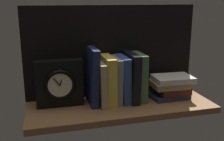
% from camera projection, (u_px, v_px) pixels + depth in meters
% --- Properties ---
extents(ground_plane, '(0.76, 0.27, 0.03)m').
position_uv_depth(ground_plane, '(121.00, 107.00, 1.13)').
color(ground_plane, brown).
extents(back_panel, '(0.76, 0.01, 0.39)m').
position_uv_depth(back_panel, '(112.00, 51.00, 1.20)').
color(back_panel, black).
rests_on(back_panel, ground_plane).
extents(book_navy_bierce, '(0.04, 0.14, 0.23)m').
position_uv_depth(book_navy_bierce, '(93.00, 76.00, 1.11)').
color(book_navy_bierce, '#192147').
rests_on(book_navy_bierce, ground_plane).
extents(book_tan_shortstories, '(0.03, 0.17, 0.18)m').
position_uv_depth(book_tan_shortstories, '(100.00, 82.00, 1.13)').
color(book_tan_shortstories, tan).
rests_on(book_tan_shortstories, ground_plane).
extents(book_yellow_seinlanguage, '(0.04, 0.15, 0.19)m').
position_uv_depth(book_yellow_seinlanguage, '(108.00, 80.00, 1.13)').
color(book_yellow_seinlanguage, gold).
rests_on(book_yellow_seinlanguage, ground_plane).
extents(book_gray_chess, '(0.03, 0.14, 0.19)m').
position_uv_depth(book_gray_chess, '(116.00, 80.00, 1.14)').
color(book_gray_chess, gray).
rests_on(book_gray_chess, ground_plane).
extents(book_blue_modern, '(0.04, 0.14, 0.19)m').
position_uv_depth(book_blue_modern, '(123.00, 79.00, 1.15)').
color(book_blue_modern, '#2D4C8E').
rests_on(book_blue_modern, ground_plane).
extents(book_black_skeptic, '(0.04, 0.16, 0.20)m').
position_uv_depth(book_black_skeptic, '(131.00, 77.00, 1.16)').
color(book_black_skeptic, black).
rests_on(book_black_skeptic, ground_plane).
extents(book_green_romantic, '(0.03, 0.14, 0.20)m').
position_uv_depth(book_green_romantic, '(139.00, 77.00, 1.17)').
color(book_green_romantic, '#476B44').
rests_on(book_green_romantic, ground_plane).
extents(framed_clock, '(0.19, 0.06, 0.19)m').
position_uv_depth(framed_clock, '(60.00, 84.00, 1.09)').
color(framed_clock, black).
rests_on(framed_clock, ground_plane).
extents(book_stack_side, '(0.18, 0.13, 0.10)m').
position_uv_depth(book_stack_side, '(171.00, 86.00, 1.20)').
color(book_stack_side, '#232D4C').
rests_on(book_stack_side, ground_plane).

